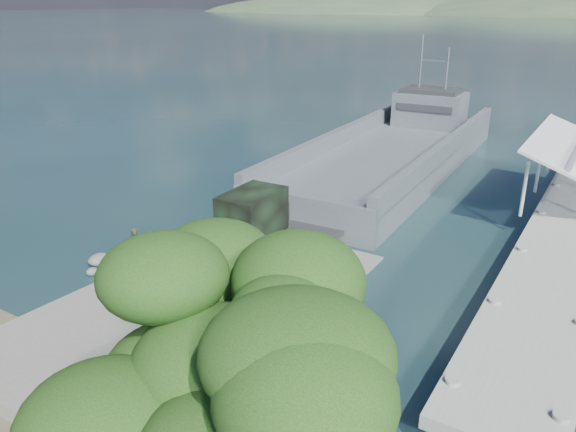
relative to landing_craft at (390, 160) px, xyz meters
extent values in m
plane|color=#163436|center=(0.88, -23.56, -0.87)|extent=(1400.00, 1400.00, 0.00)
cube|color=slate|center=(0.88, -24.56, -0.62)|extent=(10.00, 18.00, 0.50)
cube|color=gray|center=(13.88, -5.56, 0.13)|extent=(4.00, 44.00, 0.50)
cube|color=#51585F|center=(-0.01, 0.23, -0.42)|extent=(10.18, 30.78, 2.54)
cube|color=#51585F|center=(-4.27, 0.08, 1.46)|extent=(1.64, 30.49, 1.32)
cube|color=#51585F|center=(4.26, 0.37, 1.46)|extent=(1.64, 30.49, 1.32)
cube|color=#51585F|center=(0.51, -14.90, 0.14)|extent=(9.15, 0.72, 2.64)
cube|color=#51585F|center=(-0.35, 10.39, 2.38)|extent=(6.23, 4.27, 3.05)
cube|color=#2C2D31|center=(-0.35, 10.39, 4.11)|extent=(5.19, 3.42, 0.41)
cylinder|color=#A0A2A6|center=(-1.57, 10.34, 6.44)|extent=(0.16, 0.16, 5.08)
cylinder|color=#A0A2A6|center=(0.87, 10.43, 5.94)|extent=(0.16, 0.16, 4.06)
cylinder|color=black|center=(-0.49, -23.79, 0.22)|extent=(0.43, 1.18, 1.18)
cylinder|color=black|center=(1.59, -23.76, 0.22)|extent=(0.43, 1.18, 1.18)
cylinder|color=black|center=(-0.54, -20.71, 0.22)|extent=(0.43, 1.18, 1.18)
cylinder|color=black|center=(1.54, -20.68, 0.22)|extent=(0.43, 1.18, 1.18)
cylinder|color=black|center=(-0.57, -18.90, 0.22)|extent=(0.43, 1.18, 1.18)
cylinder|color=black|center=(1.51, -18.87, 0.22)|extent=(0.43, 1.18, 1.18)
cube|color=black|center=(0.51, -21.24, 0.35)|extent=(2.10, 6.91, 0.23)
cube|color=#222F1A|center=(0.55, -23.69, 1.30)|extent=(2.29, 1.85, 1.81)
cube|color=#222F1A|center=(0.56, -24.77, 0.85)|extent=(2.10, 0.85, 0.91)
cube|color=#222F1A|center=(0.49, -19.97, 0.67)|extent=(2.33, 4.20, 0.32)
cube|color=black|center=(0.49, -19.79, 1.98)|extent=(2.23, 3.47, 2.26)
cube|color=#2C2D31|center=(0.57, -25.23, 0.31)|extent=(2.27, 0.26, 0.27)
imported|color=#222F1A|center=(-3.36, -23.98, 0.53)|extent=(0.78, 0.77, 1.81)
ellipsoid|color=#133C10|center=(10.24, -33.41, 5.34)|extent=(6.22, 5.77, 2.66)
ellipsoid|color=#133C10|center=(6.47, -30.08, 5.34)|extent=(3.11, 3.11, 1.78)
camera|label=1|loc=(15.50, -41.04, 11.87)|focal=35.00mm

